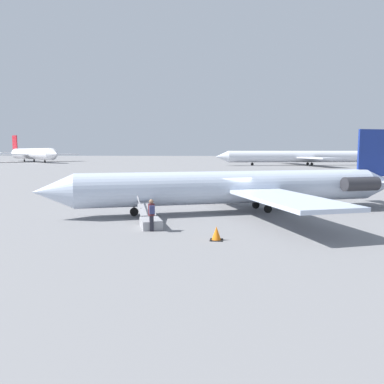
% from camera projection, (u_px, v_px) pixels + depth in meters
% --- Properties ---
extents(ground_plane, '(600.00, 600.00, 0.00)m').
position_uv_depth(ground_plane, '(234.00, 212.00, 26.79)').
color(ground_plane, slate).
extents(airplane_main, '(26.23, 20.50, 6.01)m').
position_uv_depth(airplane_main, '(245.00, 187.00, 26.80)').
color(airplane_main, silver).
rests_on(airplane_main, ground).
extents(airplane_taxiing_distant, '(49.67, 38.90, 8.98)m').
position_uv_depth(airplane_taxiing_distant, '(299.00, 156.00, 112.72)').
color(airplane_taxiing_distant, silver).
rests_on(airplane_taxiing_distant, ground).
extents(airplane_far_center, '(41.14, 38.00, 11.00)m').
position_uv_depth(airplane_far_center, '(32.00, 154.00, 146.28)').
color(airplane_far_center, silver).
rests_on(airplane_far_center, ground).
extents(boarding_stairs, '(2.41, 4.10, 1.56)m').
position_uv_depth(boarding_stairs, '(150.00, 220.00, 21.59)').
color(boarding_stairs, '#99999E').
rests_on(boarding_stairs, ground).
extents(passenger, '(0.44, 0.57, 1.74)m').
position_uv_depth(passenger, '(151.00, 213.00, 20.23)').
color(passenger, '#23232D').
rests_on(passenger, ground).
extents(traffic_cone_near_stairs, '(0.62, 0.62, 0.69)m').
position_uv_depth(traffic_cone_near_stairs, '(216.00, 234.00, 18.24)').
color(traffic_cone_near_stairs, black).
rests_on(traffic_cone_near_stairs, ground).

